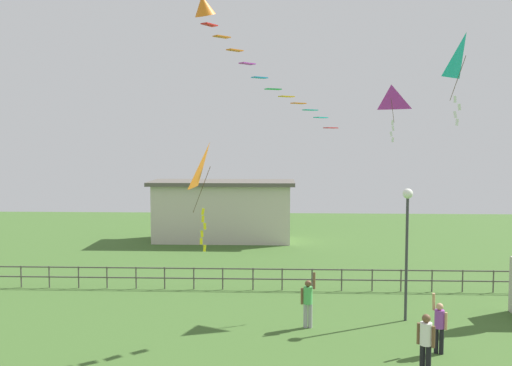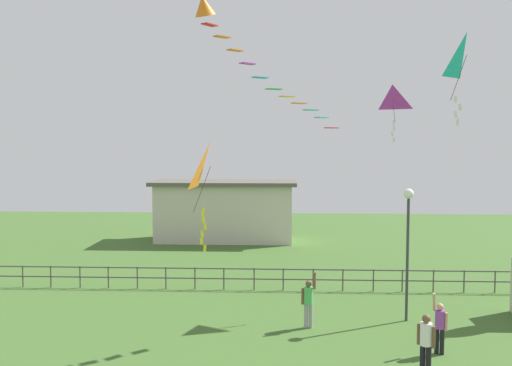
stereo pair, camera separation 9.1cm
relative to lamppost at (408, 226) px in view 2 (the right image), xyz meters
The scene contains 10 objects.
lamppost is the anchor object (origin of this frame).
person_0 5.42m from the lamppost, 96.18° to the right, with size 0.43×0.36×1.72m.
person_1 4.37m from the lamppost, 165.21° to the right, with size 0.50×0.30×1.93m.
person_4 4.02m from the lamppost, 84.43° to the right, with size 0.43×0.36×1.82m.
kite_0 6.35m from the lamppost, 76.85° to the right, with size 0.85×0.85×2.61m.
kite_2 7.69m from the lamppost, 152.32° to the right, with size 0.83×1.15×3.23m.
kite_4 4.99m from the lamppost, 96.61° to the left, with size 1.09×0.87×2.15m.
streamer_kite 9.65m from the lamppost, 152.09° to the right, with size 4.64×4.21×3.75m.
waterfront_railing 6.54m from the lamppost, 138.30° to the left, with size 36.02×0.06×0.95m.
pavilion_building 17.95m from the lamppost, 117.05° to the left, with size 9.16×3.79×3.84m.
Camera 2 is at (-0.30, -9.93, 6.39)m, focal length 39.86 mm.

